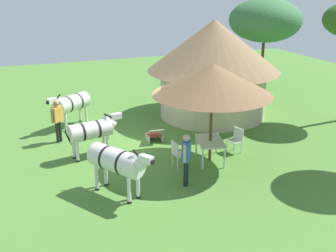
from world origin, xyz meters
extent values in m
plane|color=#4D7F33|center=(0.00, 0.00, 0.00)|extent=(36.00, 36.00, 0.00)
cylinder|color=#C7B596|center=(-2.66, 3.97, 1.04)|extent=(4.66, 4.66, 2.08)
cone|color=#8A6C4C|center=(-2.66, 3.97, 3.19)|extent=(5.83, 5.83, 2.22)
cylinder|color=brown|center=(1.83, 1.66, 1.18)|extent=(0.10, 0.10, 2.35)
cone|color=brown|center=(1.83, 1.66, 2.86)|extent=(3.95, 3.95, 1.02)
cube|color=silver|center=(1.83, 1.66, 0.72)|extent=(1.59, 1.19, 0.04)
cylinder|color=silver|center=(1.30, 2.18, 0.35)|extent=(0.06, 0.06, 0.70)
cylinder|color=silver|center=(2.55, 1.84, 0.35)|extent=(0.06, 0.06, 0.70)
cylinder|color=silver|center=(1.11, 1.48, 0.35)|extent=(0.06, 0.06, 0.70)
cylinder|color=silver|center=(2.36, 1.14, 0.35)|extent=(0.06, 0.06, 0.70)
cube|color=white|center=(1.52, 2.78, 0.45)|extent=(0.54, 0.52, 0.04)
cube|color=white|center=(1.47, 2.96, 0.68)|extent=(0.44, 0.15, 0.45)
cylinder|color=white|center=(1.75, 2.66, 0.23)|extent=(0.04, 0.04, 0.45)
cylinder|color=white|center=(1.39, 2.56, 0.23)|extent=(0.04, 0.04, 0.45)
cylinder|color=white|center=(1.66, 3.00, 0.23)|extent=(0.04, 0.04, 0.45)
cylinder|color=white|center=(1.29, 2.90, 0.23)|extent=(0.04, 0.04, 0.45)
cube|color=white|center=(1.93, 0.51, 0.45)|extent=(0.48, 0.46, 0.04)
cube|color=white|center=(1.95, 0.32, 0.68)|extent=(0.44, 0.08, 0.45)
cylinder|color=white|center=(1.73, 0.67, 0.23)|extent=(0.04, 0.04, 0.45)
cylinder|color=white|center=(2.10, 0.71, 0.23)|extent=(0.04, 0.04, 0.45)
cylinder|color=white|center=(1.76, 0.32, 0.23)|extent=(0.04, 0.04, 0.45)
cylinder|color=white|center=(2.14, 0.35, 0.23)|extent=(0.04, 0.04, 0.45)
cylinder|color=black|center=(3.14, 0.23, 0.41)|extent=(0.12, 0.12, 0.82)
cylinder|color=black|center=(3.26, 0.14, 0.41)|extent=(0.12, 0.12, 0.82)
cube|color=blue|center=(3.20, 0.18, 1.11)|extent=(0.48, 0.42, 0.58)
cylinder|color=tan|center=(2.99, 0.33, 1.13)|extent=(0.09, 0.09, 0.55)
cylinder|color=tan|center=(3.41, 0.04, 1.13)|extent=(0.09, 0.09, 0.55)
sphere|color=tan|center=(3.20, 0.18, 1.53)|extent=(0.22, 0.22, 0.22)
cylinder|color=black|center=(-1.83, -2.89, 0.41)|extent=(0.12, 0.12, 0.82)
cylinder|color=black|center=(-1.73, -3.00, 0.41)|extent=(0.12, 0.12, 0.82)
cube|color=gold|center=(-1.78, -2.95, 1.11)|extent=(0.44, 0.47, 0.58)
cylinder|color=#9F7253|center=(-1.94, -2.75, 1.13)|extent=(0.09, 0.09, 0.55)
cylinder|color=#9F7253|center=(-1.62, -3.14, 1.13)|extent=(0.09, 0.09, 0.55)
sphere|color=#9F7253|center=(-1.78, -2.95, 1.53)|extent=(0.22, 0.22, 0.22)
cube|color=#CC4B4D|center=(-0.72, 0.51, 0.22)|extent=(0.59, 0.56, 0.03)
cube|color=silver|center=(-0.45, 0.49, 0.44)|extent=(0.59, 0.56, 0.30)
cube|color=silver|center=(-0.69, 0.25, 0.11)|extent=(0.61, 0.09, 0.22)
cube|color=silver|center=(-0.65, 0.77, 0.11)|extent=(0.61, 0.09, 0.22)
cylinder|color=silver|center=(0.03, -2.07, 0.97)|extent=(0.91, 1.57, 0.62)
cylinder|color=black|center=(0.10, -2.36, 0.97)|extent=(0.63, 0.21, 0.63)
cylinder|color=black|center=(-0.02, -1.81, 0.97)|extent=(0.63, 0.21, 0.63)
cylinder|color=silver|center=(-0.12, -1.35, 1.15)|extent=(0.38, 0.57, 0.49)
cube|color=silver|center=(-0.18, -1.08, 1.31)|extent=(0.26, 0.43, 0.20)
cube|color=black|center=(-0.22, -0.90, 1.28)|extent=(0.14, 0.14, 0.12)
cube|color=black|center=(-0.12, -1.35, 1.35)|extent=(0.12, 0.37, 0.28)
cylinder|color=silver|center=(-0.25, -1.56, 0.37)|extent=(0.11, 0.11, 0.74)
cylinder|color=black|center=(-0.25, -1.56, 0.03)|extent=(0.13, 0.13, 0.06)
cylinder|color=silver|center=(0.08, -1.49, 0.37)|extent=(0.11, 0.11, 0.74)
cylinder|color=black|center=(0.08, -1.49, 0.03)|extent=(0.13, 0.13, 0.06)
cylinder|color=silver|center=(-0.01, -2.66, 0.37)|extent=(0.11, 0.11, 0.74)
cylinder|color=black|center=(-0.01, -2.66, 0.03)|extent=(0.13, 0.13, 0.06)
cylinder|color=silver|center=(0.32, -2.59, 0.37)|extent=(0.11, 0.11, 0.74)
cylinder|color=black|center=(0.32, -2.59, 0.03)|extent=(0.13, 0.13, 0.06)
cylinder|color=black|center=(0.20, -2.84, 0.87)|extent=(0.10, 0.24, 0.53)
cylinder|color=silver|center=(3.00, -1.89, 1.06)|extent=(1.78, 1.46, 0.67)
cylinder|color=black|center=(2.71, -2.07, 1.06)|extent=(0.43, 0.63, 0.69)
cylinder|color=black|center=(3.26, -1.73, 1.06)|extent=(0.43, 0.63, 0.69)
cylinder|color=silver|center=(3.71, -1.45, 1.24)|extent=(0.62, 0.54, 0.51)
cube|color=silver|center=(3.95, -1.30, 1.40)|extent=(0.43, 0.36, 0.20)
cube|color=black|center=(4.10, -1.21, 1.37)|extent=(0.17, 0.17, 0.12)
cube|color=black|center=(3.71, -1.45, 1.44)|extent=(0.33, 0.23, 0.28)
cylinder|color=silver|center=(3.44, -1.40, 0.40)|extent=(0.11, 0.11, 0.81)
cylinder|color=black|center=(3.44, -1.40, 0.03)|extent=(0.13, 0.13, 0.06)
cylinder|color=silver|center=(3.64, -1.71, 0.40)|extent=(0.11, 0.11, 0.81)
cylinder|color=black|center=(3.64, -1.71, 0.03)|extent=(0.13, 0.13, 0.06)
cylinder|color=silver|center=(2.36, -2.07, 0.40)|extent=(0.11, 0.11, 0.81)
cylinder|color=black|center=(2.36, -2.07, 0.03)|extent=(0.13, 0.13, 0.06)
cylinder|color=silver|center=(2.56, -2.39, 0.40)|extent=(0.11, 0.11, 0.81)
cylinder|color=black|center=(2.56, -2.39, 0.03)|extent=(0.13, 0.13, 0.06)
cylinder|color=black|center=(2.24, -2.36, 0.96)|extent=(0.23, 0.17, 0.53)
cylinder|color=silver|center=(-3.42, -2.15, 1.02)|extent=(1.41, 1.63, 0.67)
cylinder|color=black|center=(-3.59, -1.90, 1.02)|extent=(0.61, 0.45, 0.68)
cylinder|color=black|center=(-3.26, -2.37, 1.02)|extent=(0.61, 0.45, 0.68)
cylinder|color=silver|center=(-2.99, -2.77, 1.20)|extent=(0.56, 0.62, 0.51)
cube|color=silver|center=(-2.83, -3.00, 1.36)|extent=(0.38, 0.43, 0.20)
cube|color=black|center=(-2.73, -3.15, 1.33)|extent=(0.17, 0.17, 0.12)
cube|color=black|center=(-2.99, -2.77, 1.40)|extent=(0.24, 0.32, 0.28)
cylinder|color=silver|center=(-2.94, -2.52, 0.38)|extent=(0.11, 0.11, 0.77)
cylinder|color=black|center=(-2.94, -2.52, 0.03)|extent=(0.13, 0.13, 0.06)
cylinder|color=silver|center=(-3.24, -2.73, 0.38)|extent=(0.11, 0.11, 0.77)
cylinder|color=black|center=(-3.24, -2.73, 0.03)|extent=(0.13, 0.13, 0.06)
cylinder|color=silver|center=(-3.60, -1.57, 0.38)|extent=(0.11, 0.11, 0.77)
cylinder|color=black|center=(-3.60, -1.57, 0.03)|extent=(0.13, 0.13, 0.06)
cylinder|color=silver|center=(-3.90, -1.78, 0.38)|extent=(0.11, 0.11, 0.77)
cylinder|color=black|center=(-3.90, -1.78, 0.03)|extent=(0.13, 0.13, 0.06)
cylinder|color=black|center=(-3.88, -1.48, 0.92)|extent=(0.17, 0.22, 0.53)
cylinder|color=#48351B|center=(-6.47, 9.00, 1.33)|extent=(0.16, 0.16, 2.65)
ellipsoid|color=#386D3D|center=(-6.47, 9.00, 3.75)|extent=(3.98, 3.98, 2.39)
camera|label=1|loc=(13.66, -4.38, 5.93)|focal=44.84mm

